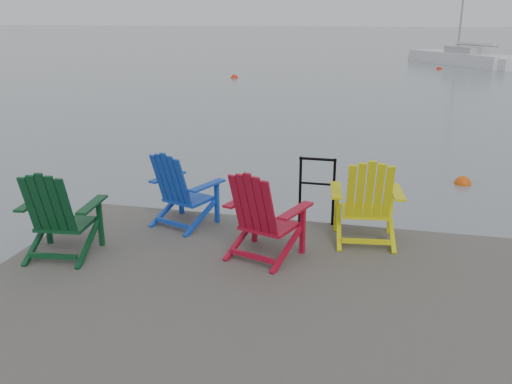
% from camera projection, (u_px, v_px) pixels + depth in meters
% --- Properties ---
extents(ground, '(400.00, 400.00, 0.00)m').
position_uv_depth(ground, '(254.00, 360.00, 5.17)').
color(ground, slate).
rests_on(ground, ground).
extents(dock, '(6.00, 5.00, 1.40)m').
position_uv_depth(dock, '(253.00, 328.00, 5.06)').
color(dock, '#2C2A27').
rests_on(dock, ground).
extents(handrail, '(0.48, 0.04, 0.90)m').
position_uv_depth(handrail, '(317.00, 184.00, 7.06)').
color(handrail, black).
rests_on(handrail, dock).
extents(chair_green, '(0.90, 0.85, 1.05)m').
position_uv_depth(chair_green, '(58.00, 213.00, 6.07)').
color(chair_green, '#09361A').
rests_on(chair_green, dock).
extents(chair_blue, '(0.96, 0.92, 1.01)m').
position_uv_depth(chair_blue, '(182.00, 188.00, 7.01)').
color(chair_blue, '#1039A8').
rests_on(chair_blue, dock).
extents(chair_red, '(0.99, 0.94, 1.04)m').
position_uv_depth(chair_red, '(263.00, 214.00, 6.04)').
color(chair_red, maroon).
rests_on(chair_red, dock).
extents(chair_yellow, '(0.93, 0.87, 1.07)m').
position_uv_depth(chair_yellow, '(367.00, 200.00, 6.46)').
color(chair_yellow, '#D2CC0B').
rests_on(chair_yellow, dock).
extents(sailboat_near, '(6.70, 8.67, 12.13)m').
position_uv_depth(sailboat_near, '(461.00, 59.00, 37.30)').
color(sailboat_near, silver).
rests_on(sailboat_near, ground).
extents(buoy_a, '(0.32, 0.32, 0.32)m').
position_uv_depth(buoy_a, '(463.00, 184.00, 10.62)').
color(buoy_a, '#CD4B0C').
rests_on(buoy_a, ground).
extents(buoy_b, '(0.38, 0.38, 0.38)m').
position_uv_depth(buoy_b, '(234.00, 78.00, 29.15)').
color(buoy_b, red).
rests_on(buoy_b, ground).
extents(buoy_d, '(0.33, 0.33, 0.33)m').
position_uv_depth(buoy_d, '(439.00, 69.00, 33.93)').
color(buoy_d, red).
rests_on(buoy_d, ground).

